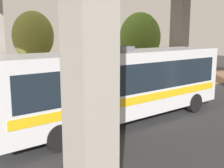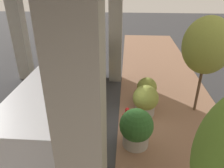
{
  "view_description": "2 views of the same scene",
  "coord_description": "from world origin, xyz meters",
  "px_view_note": "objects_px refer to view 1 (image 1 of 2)",
  "views": [
    {
      "loc": [
        12.33,
        -9.27,
        4.14
      ],
      "look_at": [
        1.53,
        -0.57,
        1.62
      ],
      "focal_mm": 45.0,
      "sensor_mm": 36.0,
      "label": 1
    },
    {
      "loc": [
        -0.33,
        9.33,
        7.24
      ],
      "look_at": [
        0.46,
        -1.9,
        1.62
      ],
      "focal_mm": 35.0,
      "sensor_mm": 36.0,
      "label": 2
    }
  ],
  "objects_px": {
    "planter_back": "(68,91)",
    "street_tree_far": "(33,36)",
    "bus": "(120,81)",
    "planter_middle": "(42,96)",
    "planter_front": "(110,86)",
    "street_tree_near": "(140,37)",
    "fire_hydrant": "(91,99)"
  },
  "relations": [
    {
      "from": "bus",
      "to": "street_tree_near",
      "type": "bearing_deg",
      "value": 129.94
    },
    {
      "from": "fire_hydrant",
      "to": "planter_front",
      "type": "bearing_deg",
      "value": 103.53
    },
    {
      "from": "fire_hydrant",
      "to": "street_tree_far",
      "type": "xyz_separation_m",
      "value": [
        -4.02,
        -1.52,
        3.49
      ]
    },
    {
      "from": "fire_hydrant",
      "to": "planter_back",
      "type": "bearing_deg",
      "value": -138.55
    },
    {
      "from": "bus",
      "to": "street_tree_near",
      "type": "height_order",
      "value": "street_tree_near"
    },
    {
      "from": "fire_hydrant",
      "to": "planter_front",
      "type": "relative_size",
      "value": 0.49
    },
    {
      "from": "planter_middle",
      "to": "planter_front",
      "type": "bearing_deg",
      "value": 79.32
    },
    {
      "from": "planter_front",
      "to": "planter_back",
      "type": "distance_m",
      "value": 2.68
    },
    {
      "from": "planter_front",
      "to": "planter_middle",
      "type": "distance_m",
      "value": 4.19
    },
    {
      "from": "planter_middle",
      "to": "street_tree_far",
      "type": "xyz_separation_m",
      "value": [
        -2.83,
        0.87,
        3.18
      ]
    },
    {
      "from": "street_tree_near",
      "to": "fire_hydrant",
      "type": "bearing_deg",
      "value": -66.67
    },
    {
      "from": "planter_middle",
      "to": "planter_back",
      "type": "bearing_deg",
      "value": 83.2
    },
    {
      "from": "fire_hydrant",
      "to": "planter_front",
      "type": "xyz_separation_m",
      "value": [
        -0.41,
        1.72,
        0.49
      ]
    },
    {
      "from": "fire_hydrant",
      "to": "planter_front",
      "type": "distance_m",
      "value": 1.84
    },
    {
      "from": "planter_middle",
      "to": "fire_hydrant",
      "type": "bearing_deg",
      "value": 63.52
    },
    {
      "from": "street_tree_far",
      "to": "planter_front",
      "type": "bearing_deg",
      "value": 41.97
    },
    {
      "from": "bus",
      "to": "planter_middle",
      "type": "distance_m",
      "value": 4.81
    },
    {
      "from": "bus",
      "to": "planter_middle",
      "type": "xyz_separation_m",
      "value": [
        -4.27,
        -1.9,
        -1.16
      ]
    },
    {
      "from": "planter_middle",
      "to": "street_tree_near",
      "type": "distance_m",
      "value": 9.61
    },
    {
      "from": "planter_back",
      "to": "street_tree_far",
      "type": "relative_size",
      "value": 0.33
    },
    {
      "from": "fire_hydrant",
      "to": "bus",
      "type": "bearing_deg",
      "value": -8.99
    },
    {
      "from": "street_tree_far",
      "to": "street_tree_near",
      "type": "bearing_deg",
      "value": 81.66
    },
    {
      "from": "planter_back",
      "to": "street_tree_far",
      "type": "distance_m",
      "value": 4.33
    },
    {
      "from": "planter_back",
      "to": "street_tree_near",
      "type": "distance_m",
      "value": 8.22
    },
    {
      "from": "planter_back",
      "to": "street_tree_far",
      "type": "bearing_deg",
      "value": -168.18
    },
    {
      "from": "bus",
      "to": "street_tree_near",
      "type": "xyz_separation_m",
      "value": [
        -5.92,
        7.06,
        1.89
      ]
    },
    {
      "from": "bus",
      "to": "street_tree_far",
      "type": "bearing_deg",
      "value": -171.7
    },
    {
      "from": "planter_back",
      "to": "fire_hydrant",
      "type": "bearing_deg",
      "value": 41.45
    },
    {
      "from": "bus",
      "to": "planter_front",
      "type": "height_order",
      "value": "bus"
    },
    {
      "from": "bus",
      "to": "street_tree_near",
      "type": "distance_m",
      "value": 9.4
    },
    {
      "from": "bus",
      "to": "planter_middle",
      "type": "bearing_deg",
      "value": -155.98
    },
    {
      "from": "planter_middle",
      "to": "planter_back",
      "type": "height_order",
      "value": "planter_back"
    }
  ]
}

